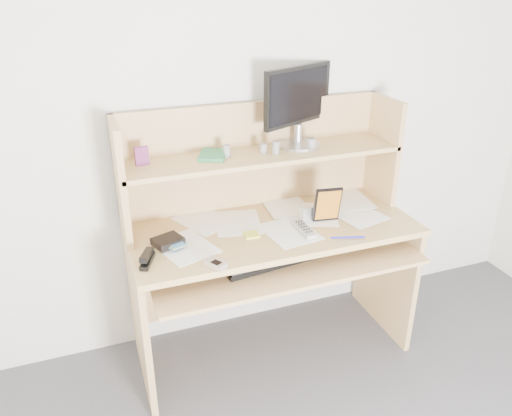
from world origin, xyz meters
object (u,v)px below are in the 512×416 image
object	(u,v)px
game_case	(327,205)
monitor	(298,104)
desk	(267,230)
tv_remote	(304,229)
keyboard	(270,258)

from	to	relation	value
game_case	monitor	world-z (taller)	monitor
desk	monitor	distance (m)	0.65
monitor	desk	bearing A→B (deg)	-171.42
desk	tv_remote	world-z (taller)	desk
desk	keyboard	bearing A→B (deg)	-107.96
keyboard	monitor	bearing A→B (deg)	44.95
game_case	monitor	size ratio (longest dim) A/B	0.44
tv_remote	game_case	size ratio (longest dim) A/B	0.99
monitor	keyboard	bearing A→B (deg)	-152.82
keyboard	game_case	size ratio (longest dim) A/B	2.67
desk	monitor	world-z (taller)	monitor
tv_remote	monitor	distance (m)	0.62
keyboard	monitor	xyz separation A→B (m)	(0.28, 0.36, 0.62)
keyboard	tv_remote	bearing A→B (deg)	5.01
tv_remote	desk	bearing A→B (deg)	122.57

